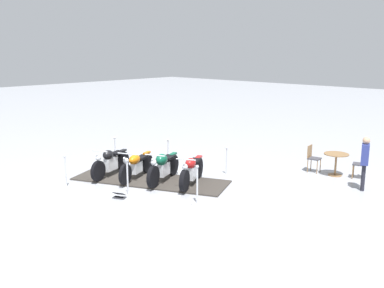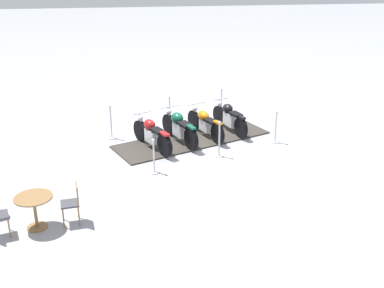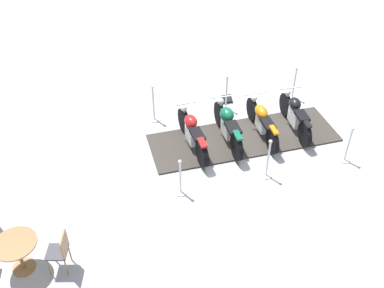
{
  "view_description": "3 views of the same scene",
  "coord_description": "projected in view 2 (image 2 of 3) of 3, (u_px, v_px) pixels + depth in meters",
  "views": [
    {
      "loc": [
        -8.98,
        -10.29,
        4.23
      ],
      "look_at": [
        1.41,
        -0.58,
        1.11
      ],
      "focal_mm": 40.17,
      "sensor_mm": 36.0,
      "label": 1
    },
    {
      "loc": [
        14.38,
        -2.02,
        5.74
      ],
      "look_at": [
        1.79,
        -0.27,
        0.59
      ],
      "focal_mm": 44.78,
      "sensor_mm": 36.0,
      "label": 2
    },
    {
      "loc": [
        9.55,
        -0.14,
        7.43
      ],
      "look_at": [
        1.17,
        -1.27,
        0.6
      ],
      "focal_mm": 41.05,
      "sensor_mm": 36.0,
      "label": 3
    }
  ],
  "objects": [
    {
      "name": "stanchion_left_rear",
      "position": [
        154.0,
        162.0,
        13.23
      ],
      "size": [
        0.32,
        0.32,
        1.01
      ],
      "color": "silver",
      "rests_on": "ground_plane"
    },
    {
      "name": "info_placard",
      "position": [
        169.0,
        122.0,
        17.11
      ],
      "size": [
        0.34,
        0.42,
        0.2
      ],
      "rotation": [
        0.0,
        0.0,
        1.98
      ],
      "color": "#333338",
      "rests_on": "ground_plane"
    },
    {
      "name": "cafe_chair_near_table",
      "position": [
        73.0,
        201.0,
        10.69
      ],
      "size": [
        0.45,
        0.45,
        0.95
      ],
      "rotation": [
        0.0,
        0.0,
        -1.43
      ],
      "color": "olive",
      "rests_on": "ground_plane"
    },
    {
      "name": "motorcycle_black",
      "position": [
        229.0,
        117.0,
        16.14
      ],
      "size": [
        2.03,
        0.87,
        0.99
      ],
      "rotation": [
        0.0,
        0.0,
        -2.81
      ],
      "color": "black",
      "rests_on": "display_platform"
    },
    {
      "name": "stanchion_right_front",
      "position": [
        221.0,
        107.0,
        17.74
      ],
      "size": [
        0.3,
        0.3,
        1.06
      ],
      "color": "silver",
      "rests_on": "ground_plane"
    },
    {
      "name": "cafe_table",
      "position": [
        34.0,
        204.0,
        10.47
      ],
      "size": [
        0.84,
        0.84,
        0.77
      ],
      "color": "olive",
      "rests_on": "ground_plane"
    },
    {
      "name": "stanchion_left_mid",
      "position": [
        219.0,
        144.0,
        14.25
      ],
      "size": [
        0.3,
        0.3,
        1.12
      ],
      "color": "silver",
      "rests_on": "ground_plane"
    },
    {
      "name": "stanchion_right_mid",
      "position": [
        170.0,
        116.0,
        16.68
      ],
      "size": [
        0.31,
        0.31,
        1.11
      ],
      "color": "silver",
      "rests_on": "ground_plane"
    },
    {
      "name": "display_platform",
      "position": [
        192.0,
        139.0,
        15.6
      ],
      "size": [
        3.54,
        5.36,
        0.05
      ],
      "primitive_type": "cube",
      "rotation": [
        0.0,
        0.0,
        -1.17
      ],
      "color": "#38332D",
      "rests_on": "ground_plane"
    },
    {
      "name": "motorcycle_maroon",
      "position": [
        152.0,
        134.0,
        14.74
      ],
      "size": [
        2.03,
        1.1,
        0.98
      ],
      "rotation": [
        0.0,
        0.0,
        -2.68
      ],
      "color": "black",
      "rests_on": "display_platform"
    },
    {
      "name": "motorcycle_forest",
      "position": [
        179.0,
        127.0,
        15.2
      ],
      "size": [
        2.1,
        1.02,
        1.02
      ],
      "rotation": [
        0.0,
        0.0,
        -2.76
      ],
      "color": "black",
      "rests_on": "display_platform"
    },
    {
      "name": "ground_plane",
      "position": [
        192.0,
        140.0,
        15.61
      ],
      "size": [
        80.0,
        80.0,
        0.0
      ],
      "primitive_type": "plane",
      "color": "#A8AAB2"
    },
    {
      "name": "stanchion_left_front",
      "position": [
        275.0,
        132.0,
        15.3
      ],
      "size": [
        0.31,
        0.31,
        1.05
      ],
      "color": "silver",
      "rests_on": "ground_plane"
    },
    {
      "name": "motorcycle_copper",
      "position": [
        205.0,
        122.0,
        15.68
      ],
      "size": [
        2.06,
        1.0,
        0.98
      ],
      "rotation": [
        0.0,
        0.0,
        -2.76
      ],
      "color": "black",
      "rests_on": "display_platform"
    },
    {
      "name": "stanchion_right_rear",
      "position": [
        111.0,
        128.0,
        15.65
      ],
      "size": [
        0.35,
        0.35,
        1.13
      ],
      "color": "silver",
      "rests_on": "ground_plane"
    }
  ]
}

